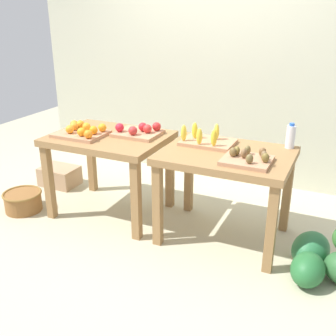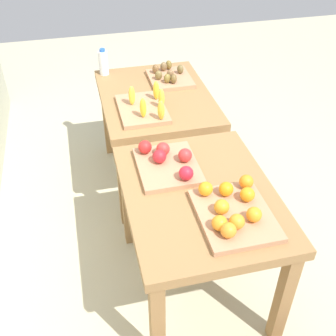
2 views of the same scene
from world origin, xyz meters
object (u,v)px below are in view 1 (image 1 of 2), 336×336
(display_table_left, at_px, (109,147))
(water_bottle, at_px, (291,136))
(banana_crate, at_px, (206,140))
(wicker_basket, at_px, (23,201))
(apple_bin, at_px, (139,131))
(display_table_right, at_px, (226,166))
(cardboard_produce_box, at_px, (60,176))
(watermelon_pile, at_px, (326,258))
(orange_bin, at_px, (82,131))
(kiwi_bin, at_px, (248,158))

(display_table_left, distance_m, water_bottle, 1.60)
(banana_crate, height_order, wicker_basket, banana_crate)
(water_bottle, height_order, wicker_basket, water_bottle)
(apple_bin, relative_size, banana_crate, 0.92)
(wicker_basket, bearing_deg, display_table_right, 10.30)
(apple_bin, relative_size, cardboard_produce_box, 1.02)
(water_bottle, bearing_deg, watermelon_pile, -53.61)
(display_table_right, xyz_separation_m, orange_bin, (-1.33, -0.11, 0.15))
(wicker_basket, bearing_deg, cardboard_produce_box, 96.44)
(orange_bin, xyz_separation_m, kiwi_bin, (1.54, -0.05, -0.01))
(orange_bin, bearing_deg, watermelon_pile, -3.60)
(wicker_basket, xyz_separation_m, cardboard_produce_box, (-0.07, 0.65, 0.00))
(display_table_right, bearing_deg, watermelon_pile, -15.86)
(orange_bin, xyz_separation_m, water_bottle, (1.77, 0.43, 0.06))
(water_bottle, bearing_deg, display_table_right, -143.31)
(display_table_left, xyz_separation_m, cardboard_produce_box, (-0.88, 0.30, -0.56))
(banana_crate, relative_size, water_bottle, 2.09)
(display_table_right, xyz_separation_m, kiwi_bin, (0.21, -0.15, 0.15))
(display_table_left, relative_size, orange_bin, 2.36)
(orange_bin, xyz_separation_m, watermelon_pile, (2.19, -0.14, -0.65))
(banana_crate, xyz_separation_m, watermelon_pile, (1.08, -0.37, -0.64))
(orange_bin, xyz_separation_m, cardboard_produce_box, (-0.67, 0.41, -0.71))
(orange_bin, xyz_separation_m, apple_bin, (0.46, 0.22, -0.00))
(display_table_right, distance_m, wicker_basket, 2.04)
(water_bottle, height_order, watermelon_pile, water_bottle)
(display_table_left, bearing_deg, orange_bin, -153.82)
(water_bottle, relative_size, cardboard_produce_box, 0.53)
(orange_bin, relative_size, water_bottle, 2.08)
(orange_bin, bearing_deg, apple_bin, 25.76)
(orange_bin, relative_size, cardboard_produce_box, 1.10)
(banana_crate, bearing_deg, display_table_left, -171.98)
(kiwi_bin, distance_m, cardboard_produce_box, 2.36)
(apple_bin, bearing_deg, banana_crate, 0.79)
(apple_bin, height_order, water_bottle, water_bottle)
(cardboard_produce_box, bearing_deg, orange_bin, -31.35)
(banana_crate, bearing_deg, wicker_basket, -164.38)
(display_table_left, height_order, watermelon_pile, display_table_left)
(display_table_left, bearing_deg, cardboard_produce_box, 161.17)
(banana_crate, xyz_separation_m, kiwi_bin, (0.43, -0.28, -0.01))
(orange_bin, height_order, apple_bin, apple_bin)
(display_table_left, relative_size, kiwi_bin, 2.89)
(apple_bin, bearing_deg, kiwi_bin, -14.07)
(display_table_left, height_order, orange_bin, orange_bin)
(display_table_right, distance_m, water_bottle, 0.59)
(watermelon_pile, bearing_deg, orange_bin, 176.40)
(water_bottle, bearing_deg, wicker_basket, -164.04)
(orange_bin, bearing_deg, wicker_basket, -157.54)
(apple_bin, distance_m, wicker_basket, 1.35)
(apple_bin, height_order, cardboard_produce_box, apple_bin)
(display_table_left, relative_size, watermelon_pile, 1.69)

